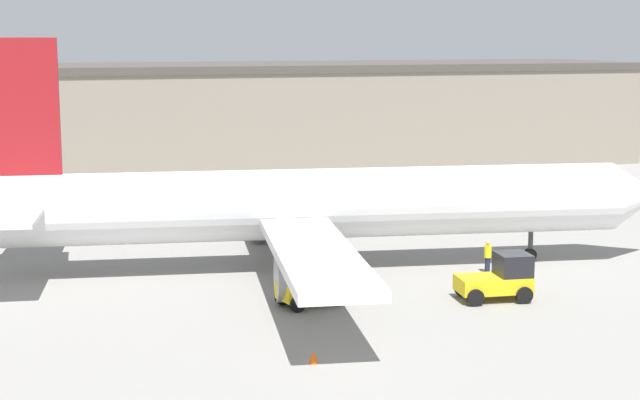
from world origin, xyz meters
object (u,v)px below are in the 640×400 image
Objects in this scene: airplane at (301,205)px; baggage_tug at (500,278)px; safety_cone_near at (314,357)px; ground_crew_worker at (488,256)px; belt_loader_truck at (313,282)px.

airplane is 11.12× the size of baggage_tug.
airplane is 16.31m from safety_cone_near.
ground_crew_worker is (9.39, -3.97, -2.62)m from airplane.
baggage_tug is 1.15× the size of belt_loader_truck.
airplane is 12.81× the size of belt_loader_truck.
baggage_tug is (-1.97, -5.12, 0.12)m from ground_crew_worker.
ground_crew_worker is at bearing 75.73° from baggage_tug.
baggage_tug is (7.42, -9.09, -2.50)m from airplane.
belt_loader_truck is 8.61m from safety_cone_near.
airplane is 23.21× the size of ground_crew_worker.
airplane is 10.53m from ground_crew_worker.
airplane is at bearing 65.27° from belt_loader_truck.
ground_crew_worker is 3.24× the size of safety_cone_near.
baggage_tug is 6.76× the size of safety_cone_near.
safety_cone_near is (-4.05, -15.45, -3.30)m from airplane.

